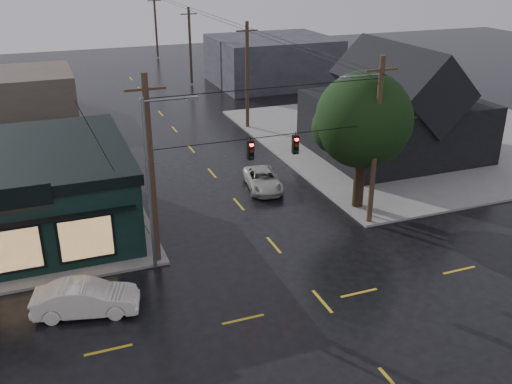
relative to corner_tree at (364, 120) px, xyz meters
name	(u,v)px	position (x,y,z in m)	size (l,w,h in m)	color
ground_plane	(322,301)	(-7.00, -8.77, -5.84)	(160.00, 160.00, 0.00)	black
sidewalk_ne	(420,136)	(13.00, 11.23, -5.76)	(28.00, 28.00, 0.15)	slate
ne_building	(396,100)	(8.00, 8.23, -1.37)	(12.60, 11.60, 8.75)	black
corner_tree	(364,120)	(0.00, 0.00, 0.00)	(5.98, 5.98, 8.71)	black
utility_pole_nw	(158,262)	(-13.50, -2.27, -5.84)	(2.00, 0.32, 10.15)	#342417
utility_pole_ne	(369,223)	(-0.50, -2.27, -5.84)	(2.00, 0.32, 10.15)	#342417
utility_pole_far_a	(248,128)	(-0.50, 19.23, -5.84)	(2.00, 0.32, 9.65)	#342417
utility_pole_far_b	(192,84)	(-0.50, 39.23, -5.84)	(2.00, 0.32, 9.15)	#342417
utility_pole_far_c	(158,58)	(-0.50, 59.23, -5.84)	(2.00, 0.32, 9.15)	#342417
span_signal_assembly	(273,147)	(-6.90, -2.27, -0.14)	(13.00, 0.48, 1.23)	black
streetlight_nw	(156,269)	(-13.80, -2.97, -5.84)	(5.40, 0.30, 9.15)	slate
streetlight_ne	(370,217)	(0.00, -1.57, -5.84)	(5.40, 0.30, 9.15)	slate
bg_building_west	(10,95)	(-21.00, 31.23, -3.64)	(12.00, 10.00, 4.40)	#41362F
bg_building_east	(272,61)	(9.00, 36.23, -3.04)	(14.00, 12.00, 5.60)	#292A2F
sedan_cream	(86,299)	(-17.53, -5.73, -5.06)	(1.65, 4.74, 1.56)	silver
suv_silver	(263,180)	(-4.53, 5.14, -5.18)	(2.17, 4.72, 1.31)	#AEACA1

